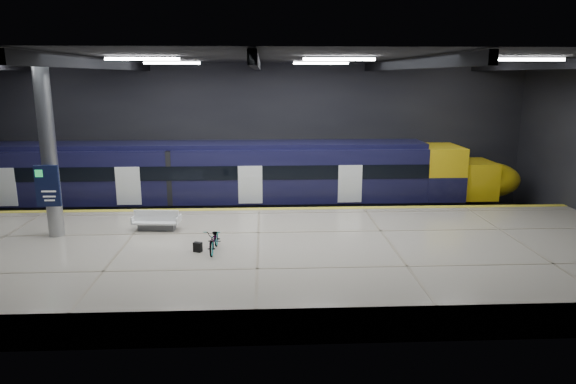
{
  "coord_description": "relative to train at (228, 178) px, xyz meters",
  "views": [
    {
      "loc": [
        0.27,
        -20.92,
        7.3
      ],
      "look_at": [
        1.32,
        1.5,
        2.2
      ],
      "focal_mm": 32.0,
      "sensor_mm": 36.0,
      "label": 1
    }
  ],
  "objects": [
    {
      "name": "safety_strip",
      "position": [
        1.65,
        -2.75,
        -0.95
      ],
      "size": [
        30.0,
        0.4,
        0.01
      ],
      "primitive_type": "cube",
      "color": "yellow",
      "rests_on": "platform"
    },
    {
      "name": "platform",
      "position": [
        1.65,
        -8.0,
        -1.51
      ],
      "size": [
        30.0,
        11.0,
        1.1
      ],
      "primitive_type": "cube",
      "color": "#B6AC9A",
      "rests_on": "ground"
    },
    {
      "name": "room_shell",
      "position": [
        1.64,
        -5.49,
        3.66
      ],
      "size": [
        30.1,
        16.1,
        8.05
      ],
      "color": "black",
      "rests_on": "ground"
    },
    {
      "name": "bench",
      "position": [
        -2.53,
        -5.95,
        -0.66
      ],
      "size": [
        1.96,
        0.95,
        0.84
      ],
      "rotation": [
        0.0,
        0.0,
        -0.09
      ],
      "color": "#595B60",
      "rests_on": "platform"
    },
    {
      "name": "pannier_bag",
      "position": [
        -0.52,
        -8.72,
        -0.78
      ],
      "size": [
        0.35,
        0.28,
        0.35
      ],
      "primitive_type": "cube",
      "rotation": [
        0.0,
        0.0,
        -0.41
      ],
      "color": "black",
      "rests_on": "platform"
    },
    {
      "name": "rails",
      "position": [
        1.65,
        0.0,
        -1.98
      ],
      "size": [
        30.0,
        1.52,
        0.16
      ],
      "color": "gray",
      "rests_on": "ground"
    },
    {
      "name": "ground",
      "position": [
        1.65,
        -5.5,
        -2.06
      ],
      "size": [
        30.0,
        30.0,
        0.0
      ],
      "primitive_type": "plane",
      "color": "black",
      "rests_on": "ground"
    },
    {
      "name": "train",
      "position": [
        0.0,
        0.0,
        0.0
      ],
      "size": [
        29.4,
        2.84,
        3.79
      ],
      "color": "black",
      "rests_on": "ground"
    },
    {
      "name": "info_column",
      "position": [
        -6.35,
        -6.52,
        2.4
      ],
      "size": [
        0.9,
        0.78,
        6.9
      ],
      "color": "#9EA0A5",
      "rests_on": "platform"
    },
    {
      "name": "bicycle",
      "position": [
        0.08,
        -8.72,
        -0.52
      ],
      "size": [
        0.69,
        1.72,
        0.89
      ],
      "primitive_type": "imported",
      "rotation": [
        0.0,
        0.0,
        -0.06
      ],
      "color": "#99999E",
      "rests_on": "platform"
    }
  ]
}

